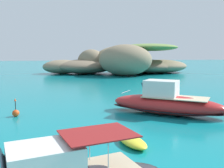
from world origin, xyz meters
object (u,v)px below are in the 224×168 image
Objects in this scene: motorboat_red at (166,103)px; dinghy_tender at (132,141)px; channel_buoy at (16,112)px; islet_small at (83,66)px; islet_large at (138,61)px.

dinghy_tender is (-5.04, -6.26, -0.72)m from motorboat_red.
islet_small is at bearing 75.98° from channel_buoy.
motorboat_red is 3.22× the size of dinghy_tender.
dinghy_tender is at bearing -110.10° from islet_large.
motorboat_red is 12.32m from channel_buoy.
islet_small is (-13.96, 3.69, -1.13)m from islet_large.
islet_large is at bearing -14.80° from islet_small.
channel_buoy is (-7.08, 8.38, 0.11)m from dinghy_tender.
motorboat_red is at bearing -9.88° from channel_buoy.
dinghy_tender is 1.94× the size of channel_buoy.
dinghy_tender is at bearing -49.79° from channel_buoy.
islet_large reaches higher than islet_small.
islet_large is 44.79m from motorboat_red.
motorboat_red reaches higher than dinghy_tender.
islet_small reaches higher than dinghy_tender.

